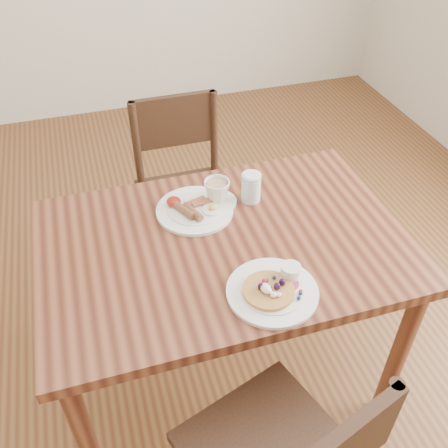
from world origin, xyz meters
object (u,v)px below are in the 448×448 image
breakfast_plate (194,209)px  teacup_saucer (217,193)px  dining_table (224,262)px  pancake_plate (274,289)px  chair_far (185,187)px  water_glass (251,187)px

breakfast_plate → teacup_saucer: 0.10m
dining_table → breakfast_plate: (-0.06, 0.17, 0.11)m
dining_table → pancake_plate: bearing=-74.4°
pancake_plate → breakfast_plate: pancake_plate is taller
chair_far → water_glass: chair_far is taller
breakfast_plate → pancake_plate: bearing=-73.3°
pancake_plate → breakfast_plate: bearing=106.7°
breakfast_plate → teacup_saucer: size_ratio=1.93×
dining_table → breakfast_plate: breakfast_plate is taller
dining_table → water_glass: (0.16, 0.18, 0.15)m
pancake_plate → teacup_saucer: bearing=94.5°
chair_far → teacup_saucer: chair_far is taller
chair_far → pancake_plate: chair_far is taller
chair_far → water_glass: bearing=105.6°
breakfast_plate → water_glass: water_glass is taller
chair_far → breakfast_plate: (-0.07, -0.50, 0.27)m
chair_far → pancake_plate: (0.05, -0.93, 0.27)m
pancake_plate → water_glass: (0.08, 0.44, 0.04)m
water_glass → chair_far: bearing=105.8°
teacup_saucer → breakfast_plate: bearing=-164.4°
pancake_plate → chair_far: bearing=93.4°
teacup_saucer → water_glass: bearing=-8.0°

